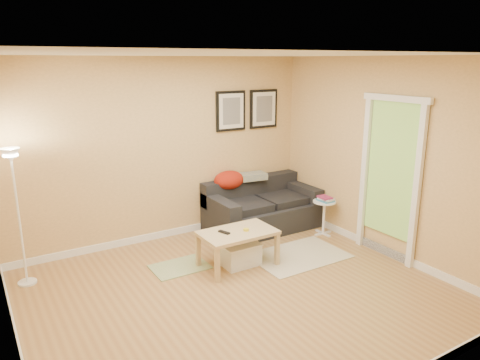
{
  "coord_description": "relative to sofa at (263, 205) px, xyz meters",
  "views": [
    {
      "loc": [
        -2.41,
        -3.94,
        2.55
      ],
      "look_at": [
        0.55,
        0.85,
        1.05
      ],
      "focal_mm": 33.89,
      "sensor_mm": 36.0,
      "label": 1
    }
  ],
  "objects": [
    {
      "name": "area_rug",
      "position": [
        -0.18,
        -1.12,
        -0.37
      ],
      "size": [
        1.25,
        0.85,
        0.01
      ],
      "primitive_type": "cube",
      "color": "beige",
      "rests_on": "ground"
    },
    {
      "name": "plaid_throw",
      "position": [
        -0.01,
        0.27,
        0.41
      ],
      "size": [
        0.45,
        0.32,
        0.1
      ],
      "primitive_type": null,
      "rotation": [
        0.0,
        0.0,
        -0.14
      ],
      "color": "tan",
      "rests_on": "sofa"
    },
    {
      "name": "remote_control",
      "position": [
        -1.2,
        -0.9,
        0.11
      ],
      "size": [
        0.1,
        0.17,
        0.02
      ],
      "primitive_type": "cube",
      "rotation": [
        0.0,
        0.0,
        0.35
      ],
      "color": "black",
      "rests_on": "coffee_table"
    },
    {
      "name": "floor",
      "position": [
        -1.38,
        -1.53,
        -0.38
      ],
      "size": [
        4.5,
        4.5,
        0.0
      ],
      "primitive_type": "plane",
      "color": "#A27B45",
      "rests_on": "ground"
    },
    {
      "name": "sofa",
      "position": [
        0.0,
        0.0,
        0.0
      ],
      "size": [
        1.7,
        0.9,
        0.75
      ],
      "primitive_type": null,
      "color": "black",
      "rests_on": "ground"
    },
    {
      "name": "framed_print_right",
      "position": [
        0.3,
        0.45,
        1.43
      ],
      "size": [
        0.5,
        0.04,
        0.6
      ],
      "primitive_type": null,
      "color": "black",
      "rests_on": "wall_back"
    },
    {
      "name": "wall_left",
      "position": [
        -3.63,
        -1.53,
        0.92
      ],
      "size": [
        0.0,
        4.0,
        4.0
      ],
      "primitive_type": "plane",
      "rotation": [
        1.57,
        0.0,
        1.57
      ],
      "color": "#DEB271",
      "rests_on": "ground"
    },
    {
      "name": "wall_right",
      "position": [
        0.87,
        -1.53,
        0.92
      ],
      "size": [
        0.0,
        4.0,
        4.0
      ],
      "primitive_type": "plane",
      "rotation": [
        1.57,
        0.0,
        -1.57
      ],
      "color": "#DEB271",
      "rests_on": "ground"
    },
    {
      "name": "doorway",
      "position": [
        0.82,
        -1.68,
        0.65
      ],
      "size": [
        0.12,
        1.01,
        2.13
      ],
      "primitive_type": null,
      "color": "white",
      "rests_on": "ground"
    },
    {
      "name": "floor_lamp",
      "position": [
        -3.38,
        -0.04,
        0.4
      ],
      "size": [
        0.21,
        0.21,
        1.63
      ],
      "primitive_type": null,
      "color": "white",
      "rests_on": "ground"
    },
    {
      "name": "ceiling",
      "position": [
        -1.38,
        -1.53,
        2.23
      ],
      "size": [
        4.5,
        4.5,
        0.0
      ],
      "primitive_type": "plane",
      "rotation": [
        3.14,
        0.0,
        0.0
      ],
      "color": "white",
      "rests_on": "wall_back"
    },
    {
      "name": "red_throw",
      "position": [
        -0.42,
        0.3,
        0.4
      ],
      "size": [
        0.48,
        0.36,
        0.28
      ],
      "primitive_type": null,
      "color": "#A22A0E",
      "rests_on": "sofa"
    },
    {
      "name": "tape_roll",
      "position": [
        -0.93,
        -0.98,
        0.11
      ],
      "size": [
        0.07,
        0.07,
        0.03
      ],
      "primitive_type": "cylinder",
      "color": "yellow",
      "rests_on": "coffee_table"
    },
    {
      "name": "wall_back",
      "position": [
        -1.38,
        0.47,
        0.92
      ],
      "size": [
        4.5,
        0.0,
        4.5
      ],
      "primitive_type": "plane",
      "rotation": [
        1.57,
        0.0,
        0.0
      ],
      "color": "#DEB271",
      "rests_on": "ground"
    },
    {
      "name": "side_table",
      "position": [
        0.64,
        -0.69,
        -0.11
      ],
      "size": [
        0.34,
        0.34,
        0.52
      ],
      "primitive_type": null,
      "color": "white",
      "rests_on": "ground"
    },
    {
      "name": "book_stack",
      "position": [
        0.65,
        -0.69,
        0.18
      ],
      "size": [
        0.22,
        0.26,
        0.07
      ],
      "primitive_type": null,
      "rotation": [
        0.0,
        0.0,
        0.2
      ],
      "color": "teal",
      "rests_on": "side_table"
    },
    {
      "name": "baseboard_right",
      "position": [
        0.86,
        -1.53,
        -0.33
      ],
      "size": [
        0.02,
        4.0,
        0.1
      ],
      "primitive_type": "cube",
      "color": "white",
      "rests_on": "ground"
    },
    {
      "name": "coffee_table",
      "position": [
        -1.02,
        -0.94,
        -0.14
      ],
      "size": [
        0.97,
        0.62,
        0.47
      ],
      "primitive_type": null,
      "rotation": [
        0.0,
        0.0,
        -0.05
      ],
      "color": "tan",
      "rests_on": "ground"
    },
    {
      "name": "baseboard_back",
      "position": [
        -1.38,
        0.46,
        -0.33
      ],
      "size": [
        4.5,
        0.02,
        0.1
      ],
      "primitive_type": "cube",
      "color": "white",
      "rests_on": "ground"
    },
    {
      "name": "storage_bin",
      "position": [
        -0.98,
        -0.93,
        -0.23
      ],
      "size": [
        0.48,
        0.35,
        0.29
      ],
      "primitive_type": null,
      "color": "white",
      "rests_on": "ground"
    },
    {
      "name": "green_runner",
      "position": [
        -1.67,
        -0.59,
        -0.37
      ],
      "size": [
        0.7,
        0.5,
        0.01
      ],
      "primitive_type": "cube",
      "color": "#668C4C",
      "rests_on": "ground"
    },
    {
      "name": "framed_print_left",
      "position": [
        -0.3,
        0.45,
        1.43
      ],
      "size": [
        0.5,
        0.04,
        0.6
      ],
      "primitive_type": null,
      "color": "black",
      "rests_on": "wall_back"
    },
    {
      "name": "wall_front",
      "position": [
        -1.38,
        -3.53,
        0.92
      ],
      "size": [
        4.5,
        0.0,
        4.5
      ],
      "primitive_type": "plane",
      "rotation": [
        -1.57,
        0.0,
        0.0
      ],
      "color": "#DEB271",
      "rests_on": "ground"
    },
    {
      "name": "baseboard_left",
      "position": [
        -3.62,
        -1.53,
        -0.33
      ],
      "size": [
        0.02,
        4.0,
        0.1
      ],
      "primitive_type": "cube",
      "color": "white",
      "rests_on": "ground"
    }
  ]
}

